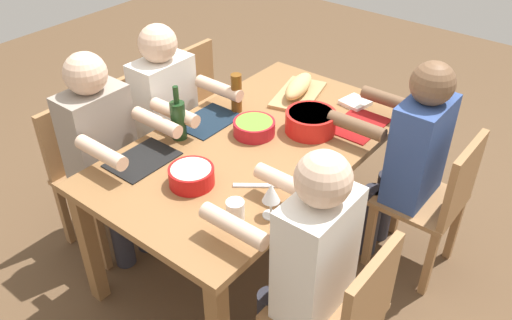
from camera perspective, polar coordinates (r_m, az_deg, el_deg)
ground_plane at (r=3.14m, az=0.00°, el=-9.44°), size 8.00×8.00×0.00m
dining_table at (r=2.72m, az=0.00°, el=0.47°), size 1.69×0.97×0.74m
chair_near_right at (r=2.87m, az=18.80°, el=-4.00°), size 0.40×0.40×0.85m
diner_near_right at (r=2.79m, az=16.20°, el=0.85°), size 0.41×0.53×1.20m
chair_far_center at (r=3.30m, az=-11.07°, el=2.94°), size 0.40×0.40×0.85m
diner_far_center at (r=3.07m, az=-9.21°, el=5.22°), size 0.41×0.53×1.20m
chair_near_left at (r=2.23m, az=9.25°, el=-16.09°), size 0.40×0.40×0.85m
diner_near_left at (r=2.12m, az=5.49°, el=-10.18°), size 0.41×0.53×1.20m
chair_far_left at (r=3.08m, az=-17.43°, el=-0.73°), size 0.40×0.40×0.85m
diner_far_left at (r=2.83m, az=-15.96°, el=1.43°), size 0.41×0.53×1.20m
chair_far_right at (r=3.57m, az=-5.57°, el=6.08°), size 0.40×0.40×0.85m
serving_bowl_salad at (r=2.72m, az=-0.20°, el=3.59°), size 0.22×0.22×0.07m
serving_bowl_greens at (r=2.75m, az=5.91°, el=4.25°), size 0.26×0.26×0.11m
serving_bowl_pasta at (r=2.38m, az=-6.96°, el=-1.62°), size 0.21×0.21×0.08m
cutting_board at (r=3.10m, az=4.56°, el=7.02°), size 0.44×0.31×0.02m
bread_loaf at (r=3.07m, az=4.61°, el=7.93°), size 0.34×0.19×0.09m
wine_bottle at (r=2.68m, az=-8.36°, el=4.37°), size 0.08×0.08×0.29m
beer_bottle at (r=2.89m, az=-2.12°, el=7.20°), size 0.06×0.06×0.22m
wine_glass at (r=2.15m, az=1.64°, el=-3.67°), size 0.08×0.08×0.17m
placemat_near_right at (r=2.86m, az=10.99°, el=3.71°), size 0.32×0.23×0.01m
placemat_far_center at (r=2.86m, az=-5.15°, el=4.22°), size 0.32×0.23×0.01m
cup_near_left at (r=2.18m, az=-2.24°, el=-5.47°), size 0.08×0.08×0.09m
placemat_far_left at (r=2.60m, az=-12.09°, el=0.03°), size 0.32×0.23×0.01m
carving_knife at (r=2.38m, az=0.29°, el=-2.76°), size 0.16×0.20×0.01m
napkin_stack at (r=3.05m, az=10.63°, el=6.09°), size 0.16×0.16×0.02m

